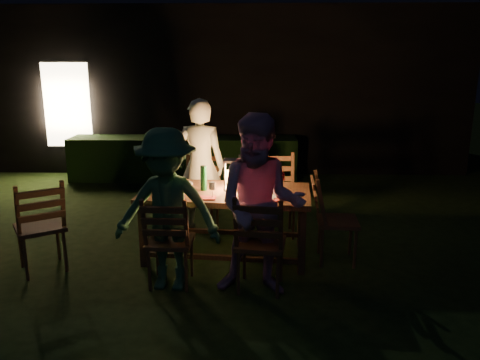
{
  "coord_description": "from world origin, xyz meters",
  "views": [
    {
      "loc": [
        0.78,
        -4.83,
        2.2
      ],
      "look_at": [
        0.64,
        0.45,
        0.84
      ],
      "focal_mm": 35.0,
      "sensor_mm": 36.0,
      "label": 1
    }
  ],
  "objects_px": {
    "chair_near_left": "(170,257)",
    "person_opp_left": "(167,210)",
    "chair_far_left": "(201,208)",
    "side_table": "(249,175)",
    "chair_near_right": "(260,260)",
    "person_opp_right": "(261,207)",
    "bottle_bucket_a": "(245,160)",
    "person_house_side": "(200,166)",
    "ice_bucket": "(249,162)",
    "bottle_table": "(204,178)",
    "lantern": "(231,176)",
    "bottle_bucket_b": "(252,158)",
    "chair_spare": "(42,242)",
    "dining_table": "(226,197)",
    "chair_far_right": "(277,210)",
    "chair_end": "(335,235)"
  },
  "relations": [
    {
      "from": "chair_near_left",
      "to": "person_opp_left",
      "type": "xyz_separation_m",
      "value": [
        -0.01,
        -0.05,
        0.5
      ]
    },
    {
      "from": "chair_far_left",
      "to": "side_table",
      "type": "height_order",
      "value": "chair_far_left"
    },
    {
      "from": "chair_near_right",
      "to": "person_opp_right",
      "type": "height_order",
      "value": "person_opp_right"
    },
    {
      "from": "bottle_bucket_a",
      "to": "chair_near_left",
      "type": "bearing_deg",
      "value": -108.34
    },
    {
      "from": "chair_near_right",
      "to": "bottle_bucket_a",
      "type": "distance_m",
      "value": 2.31
    },
    {
      "from": "person_house_side",
      "to": "side_table",
      "type": "relative_size",
      "value": 2.59
    },
    {
      "from": "chair_near_right",
      "to": "ice_bucket",
      "type": "bearing_deg",
      "value": 101.64
    },
    {
      "from": "person_opp_right",
      "to": "bottle_table",
      "type": "xyz_separation_m",
      "value": [
        -0.62,
        0.88,
        0.05
      ]
    },
    {
      "from": "chair_near_right",
      "to": "ice_bucket",
      "type": "xyz_separation_m",
      "value": [
        -0.13,
        2.28,
        0.47
      ]
    },
    {
      "from": "lantern",
      "to": "bottle_bucket_b",
      "type": "distance_m",
      "value": 1.49
    },
    {
      "from": "person_opp_left",
      "to": "side_table",
      "type": "relative_size",
      "value": 2.37
    },
    {
      "from": "chair_spare",
      "to": "ice_bucket",
      "type": "distance_m",
      "value": 2.94
    },
    {
      "from": "chair_spare",
      "to": "bottle_bucket_b",
      "type": "xyz_separation_m",
      "value": [
        2.23,
        1.96,
        0.51
      ]
    },
    {
      "from": "chair_near_right",
      "to": "person_house_side",
      "type": "relative_size",
      "value": 0.59
    },
    {
      "from": "bottle_table",
      "to": "person_opp_right",
      "type": "bearing_deg",
      "value": -54.67
    },
    {
      "from": "chair_near_right",
      "to": "person_opp_left",
      "type": "distance_m",
      "value": 1.02
    },
    {
      "from": "person_opp_left",
      "to": "bottle_table",
      "type": "xyz_separation_m",
      "value": [
        0.27,
        0.8,
        0.12
      ]
    },
    {
      "from": "dining_table",
      "to": "chair_far_right",
      "type": "bearing_deg",
      "value": 54.67
    },
    {
      "from": "chair_near_right",
      "to": "person_opp_right",
      "type": "xyz_separation_m",
      "value": [
        -0.0,
        -0.05,
        0.56
      ]
    },
    {
      "from": "chair_spare",
      "to": "lantern",
      "type": "distance_m",
      "value": 2.14
    },
    {
      "from": "side_table",
      "to": "bottle_bucket_b",
      "type": "height_order",
      "value": "bottle_bucket_b"
    },
    {
      "from": "person_opp_left",
      "to": "dining_table",
      "type": "bearing_deg",
      "value": 61.24
    },
    {
      "from": "lantern",
      "to": "chair_spare",
      "type": "bearing_deg",
      "value": -166.14
    },
    {
      "from": "dining_table",
      "to": "ice_bucket",
      "type": "bearing_deg",
      "value": 85.52
    },
    {
      "from": "chair_far_left",
      "to": "side_table",
      "type": "bearing_deg",
      "value": -125.95
    },
    {
      "from": "person_house_side",
      "to": "bottle_bucket_a",
      "type": "distance_m",
      "value": 0.82
    },
    {
      "from": "bottle_bucket_b",
      "to": "ice_bucket",
      "type": "bearing_deg",
      "value": -141.34
    },
    {
      "from": "dining_table",
      "to": "side_table",
      "type": "distance_m",
      "value": 1.5
    },
    {
      "from": "chair_near_left",
      "to": "person_house_side",
      "type": "height_order",
      "value": "person_house_side"
    },
    {
      "from": "ice_bucket",
      "to": "person_opp_right",
      "type": "bearing_deg",
      "value": -86.95
    },
    {
      "from": "chair_near_right",
      "to": "bottle_bucket_b",
      "type": "xyz_separation_m",
      "value": [
        -0.08,
        2.32,
        0.52
      ]
    },
    {
      "from": "ice_bucket",
      "to": "lantern",
      "type": "bearing_deg",
      "value": -97.81
    },
    {
      "from": "chair_spare",
      "to": "ice_bucket",
      "type": "bearing_deg",
      "value": 8.0
    },
    {
      "from": "person_opp_left",
      "to": "bottle_bucket_b",
      "type": "distance_m",
      "value": 2.43
    },
    {
      "from": "chair_near_left",
      "to": "person_opp_left",
      "type": "bearing_deg",
      "value": -94.22
    },
    {
      "from": "person_opp_left",
      "to": "chair_spare",
      "type": "bearing_deg",
      "value": 171.96
    },
    {
      "from": "person_opp_left",
      "to": "side_table",
      "type": "height_order",
      "value": "person_opp_left"
    },
    {
      "from": "chair_far_left",
      "to": "bottle_table",
      "type": "bearing_deg",
      "value": 106.7
    },
    {
      "from": "side_table",
      "to": "chair_spare",
      "type": "bearing_deg",
      "value": -138.69
    },
    {
      "from": "chair_near_right",
      "to": "bottle_table",
      "type": "height_order",
      "value": "bottle_table"
    },
    {
      "from": "chair_end",
      "to": "person_house_side",
      "type": "bearing_deg",
      "value": -117.34
    },
    {
      "from": "chair_end",
      "to": "side_table",
      "type": "relative_size",
      "value": 1.53
    },
    {
      "from": "chair_far_left",
      "to": "chair_near_right",
      "type": "bearing_deg",
      "value": 122.43
    },
    {
      "from": "ice_bucket",
      "to": "bottle_table",
      "type": "bearing_deg",
      "value": -108.97
    },
    {
      "from": "chair_far_right",
      "to": "person_opp_left",
      "type": "height_order",
      "value": "person_opp_left"
    },
    {
      "from": "lantern",
      "to": "bottle_bucket_b",
      "type": "bearing_deg",
      "value": 80.5
    },
    {
      "from": "bottle_table",
      "to": "bottle_bucket_a",
      "type": "xyz_separation_m",
      "value": [
        0.45,
        1.41,
        -0.09
      ]
    },
    {
      "from": "chair_near_left",
      "to": "chair_far_left",
      "type": "height_order",
      "value": "chair_far_left"
    },
    {
      "from": "chair_far_left",
      "to": "person_opp_left",
      "type": "relative_size",
      "value": 0.66
    },
    {
      "from": "chair_far_right",
      "to": "bottle_bucket_b",
      "type": "bearing_deg",
      "value": -70.44
    }
  ]
}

